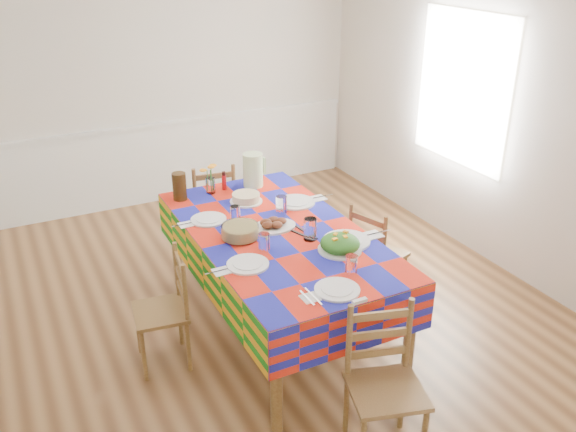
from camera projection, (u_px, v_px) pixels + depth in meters
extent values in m
cube|color=brown|center=(259.00, 305.00, 5.12)|extent=(4.50, 5.00, 0.04)
cube|color=silver|center=(160.00, 82.00, 6.57)|extent=(4.50, 0.04, 2.70)
cube|color=silver|center=(505.00, 328.00, 2.50)|extent=(4.50, 0.04, 2.70)
cube|color=silver|center=(486.00, 113.00, 5.46)|extent=(0.04, 5.00, 2.70)
cube|color=white|center=(165.00, 123.00, 6.72)|extent=(4.41, 0.06, 0.04)
cube|color=white|center=(168.00, 161.00, 6.93)|extent=(4.41, 0.03, 0.90)
plane|color=white|center=(462.00, 89.00, 5.63)|extent=(0.00, 1.40, 1.40)
cylinder|color=brown|center=(277.00, 381.00, 3.62)|extent=(0.08, 0.08, 0.79)
cylinder|color=brown|center=(410.00, 337.00, 4.02)|extent=(0.08, 0.08, 0.79)
cylinder|color=brown|center=(176.00, 243.00, 5.22)|extent=(0.08, 0.08, 0.79)
cylinder|color=brown|center=(278.00, 221.00, 5.62)|extent=(0.08, 0.08, 0.79)
cube|color=brown|center=(277.00, 235.00, 4.45)|extent=(1.11, 2.11, 0.04)
cube|color=red|center=(277.00, 232.00, 4.44)|extent=(1.16, 2.16, 0.01)
cube|color=red|center=(203.00, 271.00, 4.27)|extent=(0.01, 2.16, 0.33)
cube|color=red|center=(344.00, 237.00, 4.74)|extent=(0.01, 2.16, 0.33)
cube|color=red|center=(356.00, 330.00, 3.64)|extent=(1.16, 0.01, 0.33)
cube|color=red|center=(224.00, 201.00, 5.38)|extent=(1.16, 0.01, 0.33)
cylinder|color=white|center=(337.00, 290.00, 3.70)|extent=(0.28, 0.28, 0.01)
cylinder|color=white|center=(337.00, 288.00, 3.70)|extent=(0.20, 0.20, 0.01)
cylinder|color=white|center=(351.00, 265.00, 3.85)|extent=(0.08, 0.08, 0.14)
cube|color=white|center=(310.00, 298.00, 3.63)|extent=(0.10, 0.10, 0.01)
cube|color=silver|center=(307.00, 298.00, 3.62)|extent=(0.01, 0.18, 0.00)
cube|color=silver|center=(313.00, 296.00, 3.63)|extent=(0.01, 0.21, 0.00)
cylinder|color=white|center=(248.00, 264.00, 3.99)|extent=(0.28, 0.28, 0.01)
cylinder|color=white|center=(248.00, 263.00, 3.98)|extent=(0.20, 0.20, 0.01)
cylinder|color=white|center=(264.00, 243.00, 4.13)|extent=(0.08, 0.08, 0.13)
cube|color=white|center=(221.00, 271.00, 3.91)|extent=(0.10, 0.10, 0.01)
cube|color=silver|center=(218.00, 271.00, 3.90)|extent=(0.18, 0.01, 0.00)
cube|color=silver|center=(224.00, 270.00, 3.92)|extent=(0.21, 0.01, 0.00)
cylinder|color=white|center=(209.00, 219.00, 4.60)|extent=(0.27, 0.27, 0.01)
cylinder|color=white|center=(208.00, 218.00, 4.60)|extent=(0.19, 0.19, 0.01)
cylinder|color=white|center=(235.00, 214.00, 4.55)|extent=(0.08, 0.08, 0.13)
cube|color=white|center=(186.00, 225.00, 4.53)|extent=(0.10, 0.10, 0.01)
cube|color=silver|center=(183.00, 225.00, 4.52)|extent=(0.17, 0.01, 0.00)
cube|color=silver|center=(188.00, 224.00, 4.54)|extent=(0.20, 0.01, 0.00)
cylinder|color=white|center=(347.00, 241.00, 4.28)|extent=(0.34, 0.34, 0.02)
cylinder|color=white|center=(347.00, 239.00, 4.28)|extent=(0.24, 0.24, 0.01)
cylinder|color=white|center=(310.00, 229.00, 4.29)|extent=(0.09, 0.09, 0.16)
cube|color=white|center=(373.00, 235.00, 4.38)|extent=(0.12, 0.12, 0.01)
cube|color=silver|center=(370.00, 235.00, 4.37)|extent=(0.21, 0.01, 0.00)
cube|color=silver|center=(376.00, 233.00, 4.39)|extent=(0.25, 0.01, 0.00)
cylinder|color=white|center=(296.00, 202.00, 4.89)|extent=(0.31, 0.31, 0.02)
cylinder|color=white|center=(296.00, 201.00, 4.89)|extent=(0.22, 0.22, 0.01)
cylinder|color=white|center=(281.00, 205.00, 4.68)|extent=(0.09, 0.09, 0.15)
cube|color=white|center=(318.00, 198.00, 4.98)|extent=(0.11, 0.11, 0.01)
cube|color=silver|center=(316.00, 198.00, 4.97)|extent=(0.20, 0.01, 0.00)
cube|color=silver|center=(321.00, 197.00, 4.99)|extent=(0.23, 0.01, 0.00)
ellipsoid|color=white|center=(273.00, 227.00, 4.49)|extent=(0.35, 0.25, 0.02)
ellipsoid|color=black|center=(281.00, 221.00, 4.50)|extent=(0.09, 0.08, 0.05)
ellipsoid|color=black|center=(273.00, 220.00, 4.52)|extent=(0.09, 0.08, 0.05)
ellipsoid|color=black|center=(266.00, 222.00, 4.48)|extent=(0.09, 0.08, 0.05)
ellipsoid|color=black|center=(268.00, 225.00, 4.43)|extent=(0.09, 0.08, 0.05)
ellipsoid|color=black|center=(277.00, 225.00, 4.44)|extent=(0.09, 0.08, 0.05)
cylinder|color=white|center=(340.00, 250.00, 4.17)|extent=(0.30, 0.30, 0.01)
ellipsoid|color=#134E13|center=(340.00, 243.00, 4.15)|extent=(0.27, 0.27, 0.12)
cube|color=#FF9F16|center=(335.00, 239.00, 4.07)|extent=(0.04, 0.03, 0.01)
cube|color=#FF9F16|center=(335.00, 234.00, 4.14)|extent=(0.04, 0.04, 0.01)
cube|color=#FF9F16|center=(345.00, 237.00, 4.11)|extent=(0.03, 0.04, 0.01)
cube|color=#FF9F16|center=(346.00, 232.00, 4.17)|extent=(0.04, 0.04, 0.01)
cylinder|color=white|center=(240.00, 232.00, 4.33)|extent=(0.27, 0.27, 0.10)
cylinder|color=#F2E180|center=(240.00, 232.00, 4.33)|extent=(0.25, 0.25, 0.08)
cylinder|color=white|center=(246.00, 201.00, 4.92)|extent=(0.26, 0.26, 0.01)
cylinder|color=#E0C288|center=(246.00, 197.00, 4.90)|extent=(0.22, 0.22, 0.06)
cube|color=black|center=(299.00, 233.00, 4.40)|extent=(0.13, 0.30, 0.01)
cube|color=black|center=(304.00, 231.00, 4.44)|extent=(0.06, 0.31, 0.01)
cylinder|color=white|center=(210.00, 185.00, 5.06)|extent=(0.08, 0.08, 0.13)
cylinder|color=#277627|center=(208.00, 181.00, 5.03)|extent=(0.01, 0.01, 0.19)
ellipsoid|color=#FF9F16|center=(203.00, 170.00, 4.98)|extent=(0.06, 0.06, 0.02)
cylinder|color=#277627|center=(212.00, 179.00, 5.06)|extent=(0.01, 0.01, 0.19)
ellipsoid|color=#FF9F16|center=(213.00, 165.00, 5.03)|extent=(0.06, 0.06, 0.02)
cylinder|color=#277627|center=(211.00, 181.00, 5.03)|extent=(0.01, 0.01, 0.19)
ellipsoid|color=#FF9F16|center=(211.00, 167.00, 4.95)|extent=(0.06, 0.06, 0.02)
cylinder|color=red|center=(224.00, 181.00, 5.12)|extent=(0.04, 0.04, 0.16)
cylinder|color=#CCEFA9|center=(253.00, 170.00, 5.17)|extent=(0.17, 0.17, 0.29)
cylinder|color=#301D0A|center=(179.00, 186.00, 4.92)|extent=(0.11, 0.11, 0.23)
cube|color=white|center=(360.00, 301.00, 3.58)|extent=(0.09, 0.03, 0.02)
cylinder|color=brown|center=(346.00, 407.00, 3.68)|extent=(0.04, 0.04, 0.45)
cylinder|color=brown|center=(402.00, 399.00, 3.74)|extent=(0.04, 0.04, 0.45)
cube|color=brown|center=(386.00, 391.00, 3.45)|extent=(0.51, 0.50, 0.03)
cylinder|color=brown|center=(349.00, 342.00, 3.48)|extent=(0.04, 0.04, 0.50)
cylinder|color=brown|center=(408.00, 335.00, 3.54)|extent=(0.04, 0.04, 0.50)
cube|color=brown|center=(378.00, 352.00, 3.56)|extent=(0.35, 0.12, 0.05)
cube|color=brown|center=(379.00, 334.00, 3.50)|extent=(0.35, 0.12, 0.05)
cube|color=brown|center=(381.00, 315.00, 3.45)|extent=(0.35, 0.12, 0.05)
cylinder|color=brown|center=(228.00, 221.00, 6.03)|extent=(0.04, 0.04, 0.44)
cylinder|color=brown|center=(192.00, 226.00, 5.93)|extent=(0.04, 0.04, 0.44)
cylinder|color=brown|center=(236.00, 236.00, 5.74)|extent=(0.04, 0.04, 0.44)
cylinder|color=brown|center=(198.00, 241.00, 5.64)|extent=(0.04, 0.04, 0.44)
cube|color=brown|center=(212.00, 208.00, 5.74)|extent=(0.47, 0.45, 0.03)
cylinder|color=brown|center=(234.00, 190.00, 5.54)|extent=(0.04, 0.04, 0.49)
cylinder|color=brown|center=(195.00, 195.00, 5.44)|extent=(0.04, 0.04, 0.49)
cube|color=brown|center=(215.00, 202.00, 5.53)|extent=(0.35, 0.07, 0.05)
cube|color=brown|center=(215.00, 189.00, 5.47)|extent=(0.35, 0.07, 0.05)
cube|color=brown|center=(214.00, 176.00, 5.42)|extent=(0.35, 0.07, 0.05)
cylinder|color=brown|center=(138.00, 329.00, 4.43)|extent=(0.03, 0.03, 0.41)
cylinder|color=brown|center=(144.00, 356.00, 4.15)|extent=(0.03, 0.03, 0.41)
cylinder|color=brown|center=(180.00, 321.00, 4.52)|extent=(0.03, 0.03, 0.41)
cylinder|color=brown|center=(189.00, 347.00, 4.24)|extent=(0.03, 0.03, 0.41)
cube|color=brown|center=(160.00, 312.00, 4.24)|extent=(0.41, 0.42, 0.03)
cylinder|color=brown|center=(177.00, 271.00, 4.34)|extent=(0.03, 0.03, 0.45)
cylinder|color=brown|center=(185.00, 294.00, 4.06)|extent=(0.03, 0.03, 0.45)
cube|color=brown|center=(182.00, 293.00, 4.24)|extent=(0.06, 0.32, 0.05)
cube|color=brown|center=(181.00, 279.00, 4.19)|extent=(0.06, 0.32, 0.05)
cube|color=brown|center=(179.00, 264.00, 4.14)|extent=(0.06, 0.32, 0.05)
cylinder|color=brown|center=(404.00, 278.00, 5.07)|extent=(0.03, 0.03, 0.42)
cylinder|color=brown|center=(372.00, 264.00, 5.28)|extent=(0.03, 0.03, 0.42)
cylinder|color=brown|center=(381.00, 292.00, 4.87)|extent=(0.03, 0.03, 0.42)
cylinder|color=brown|center=(349.00, 277.00, 5.08)|extent=(0.03, 0.03, 0.42)
cube|color=brown|center=(378.00, 254.00, 4.98)|extent=(0.48, 0.49, 0.03)
cylinder|color=brown|center=(384.00, 244.00, 4.67)|extent=(0.03, 0.03, 0.46)
cylinder|color=brown|center=(350.00, 230.00, 4.89)|extent=(0.03, 0.03, 0.46)
cube|color=brown|center=(366.00, 247.00, 4.82)|extent=(0.13, 0.32, 0.05)
cube|color=brown|center=(367.00, 234.00, 4.77)|extent=(0.13, 0.32, 0.05)
cube|color=brown|center=(368.00, 220.00, 4.72)|extent=(0.13, 0.32, 0.05)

